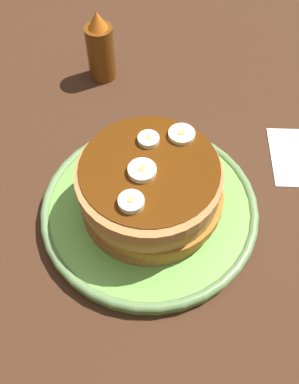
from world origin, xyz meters
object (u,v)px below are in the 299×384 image
banana_slice_2 (182,135)px  syrup_bottle (100,49)px  banana_slice_0 (142,171)px  plate (150,208)px  pancake_stack (152,188)px  banana_slice_1 (148,140)px  banana_slice_3 (131,202)px

banana_slice_2 → syrup_bottle: (14.37, -21.44, -4.74)cm
banana_slice_0 → banana_slice_2: 7.28cm
plate → banana_slice_2: (-3.27, -5.19, 8.89)cm
pancake_stack → syrup_bottle: bearing=-66.8°
banana_slice_1 → plate: bearing=98.5°
banana_slice_3 → banana_slice_0: bearing=-98.0°
banana_slice_2 → syrup_bottle: syrup_bottle is taller
plate → banana_slice_0: (0.74, 0.88, 8.95)cm
banana_slice_1 → banana_slice_3: 9.17cm
banana_slice_2 → plate: bearing=57.8°
plate → banana_slice_3: 10.49cm
banana_slice_0 → plate: bearing=-129.9°
banana_slice_1 → banana_slice_3: bearing=85.2°
banana_slice_0 → syrup_bottle: bearing=-69.4°
syrup_bottle → banana_slice_3: bearing=107.0°
plate → banana_slice_2: 10.80cm
banana_slice_2 → banana_slice_3: bearing=66.1°
plate → banana_slice_0: banana_slice_0 is taller
syrup_bottle → banana_slice_0: bearing=110.6°
banana_slice_3 → banana_slice_1: bearing=-94.8°
banana_slice_0 → banana_slice_2: (-4.01, -6.08, -0.06)cm
pancake_stack → banana_slice_3: size_ratio=6.35×
banana_slice_1 → syrup_bottle: bearing=-65.2°
banana_slice_3 → syrup_bottle: bearing=-73.0°
pancake_stack → banana_slice_3: bearing=72.5°
pancake_stack → banana_slice_1: size_ratio=6.94×
banana_slice_3 → syrup_bottle: size_ratio=0.24×
banana_slice_2 → syrup_bottle: size_ratio=0.27×
banana_slice_2 → syrup_bottle: 26.24cm
plate → banana_slice_0: 9.03cm
banana_slice_0 → banana_slice_3: bearing=82.0°
banana_slice_3 → syrup_bottle: syrup_bottle is taller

